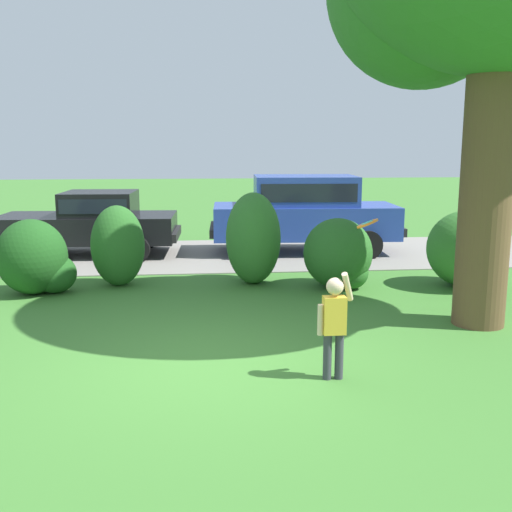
{
  "coord_description": "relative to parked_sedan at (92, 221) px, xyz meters",
  "views": [
    {
      "loc": [
        -0.08,
        -7.2,
        2.71
      ],
      "look_at": [
        0.72,
        1.36,
        1.1
      ],
      "focal_mm": 42.35,
      "sensor_mm": 36.0,
      "label": 1
    }
  ],
  "objects": [
    {
      "name": "shrub_centre",
      "position": [
        3.65,
        -3.34,
        0.04
      ],
      "size": [
        1.07,
        1.25,
        1.78
      ],
      "color": "#33702B",
      "rests_on": "ground"
    },
    {
      "name": "driveway_strip",
      "position": [
        2.71,
        -0.25,
        -0.84
      ],
      "size": [
        28.0,
        4.4,
        0.02
      ],
      "primitive_type": "cube",
      "color": "gray",
      "rests_on": "ground"
    },
    {
      "name": "shrub_centre_left",
      "position": [
        1.05,
        -3.28,
        -0.07
      ],
      "size": [
        1.02,
        0.96,
        1.55
      ],
      "color": "#286023",
      "rests_on": "ground"
    },
    {
      "name": "shrub_centre_right",
      "position": [
        5.24,
        -3.85,
        -0.22
      ],
      "size": [
        1.3,
        1.36,
        1.33
      ],
      "color": "#286023",
      "rests_on": "ground"
    },
    {
      "name": "shrub_far_end",
      "position": [
        7.67,
        -3.98,
        -0.12
      ],
      "size": [
        1.47,
        1.55,
        1.46
      ],
      "color": "#33702B",
      "rests_on": "ground"
    },
    {
      "name": "parked_sedan",
      "position": [
        0.0,
        0.0,
        0.0
      ],
      "size": [
        4.46,
        2.22,
        1.56
      ],
      "color": "black",
      "rests_on": "ground"
    },
    {
      "name": "parked_suv",
      "position": [
        5.22,
        -0.1,
        0.23
      ],
      "size": [
        4.77,
        2.25,
        1.92
      ],
      "color": "#28429E",
      "rests_on": "ground"
    },
    {
      "name": "frisbee",
      "position": [
        4.72,
        -7.53,
        0.87
      ],
      "size": [
        0.28,
        0.28,
        0.16
      ],
      "color": "orange"
    },
    {
      "name": "shrub_near_tree",
      "position": [
        -0.35,
        -3.81,
        -0.22
      ],
      "size": [
        1.4,
        1.16,
        1.37
      ],
      "color": "#1E511C",
      "rests_on": "ground"
    },
    {
      "name": "ground_plane",
      "position": [
        2.71,
        -7.67,
        -0.85
      ],
      "size": [
        80.0,
        80.0,
        0.0
      ],
      "primitive_type": "plane",
      "color": "#3D752D"
    },
    {
      "name": "child_thrower",
      "position": [
        4.14,
        -8.31,
        -0.13
      ],
      "size": [
        0.45,
        0.27,
        1.29
      ],
      "color": "#383842",
      "rests_on": "ground"
    }
  ]
}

